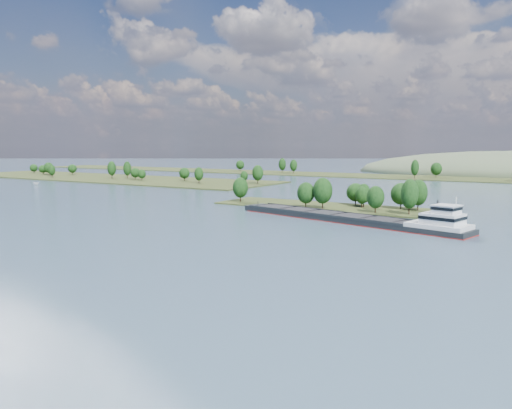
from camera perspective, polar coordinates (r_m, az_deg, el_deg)
The scene contains 6 objects.
ground at distance 166.05m, azimuth -0.08°, elevation -2.53°, with size 1800.00×1800.00×0.00m, color #36495E.
tree_island at distance 214.95m, azimuth 9.78°, elevation 0.63°, with size 100.00×30.00×14.86m.
left_bank at distance 421.26m, azimuth -16.82°, elevation 2.98°, with size 300.00×80.00×15.15m.
back_shoreline at distance 427.28m, azimuth 21.06°, elevation 2.85°, with size 900.00×60.00×16.21m.
cargo_barge at distance 176.86m, azimuth 11.64°, elevation -1.58°, with size 91.43×32.71×12.38m.
motorboat at distance 371.70m, azimuth -23.85°, elevation 2.23°, with size 1.97×5.25×2.03m, color silver.
Camera 1 is at (85.66, -19.66, 26.98)m, focal length 35.00 mm.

